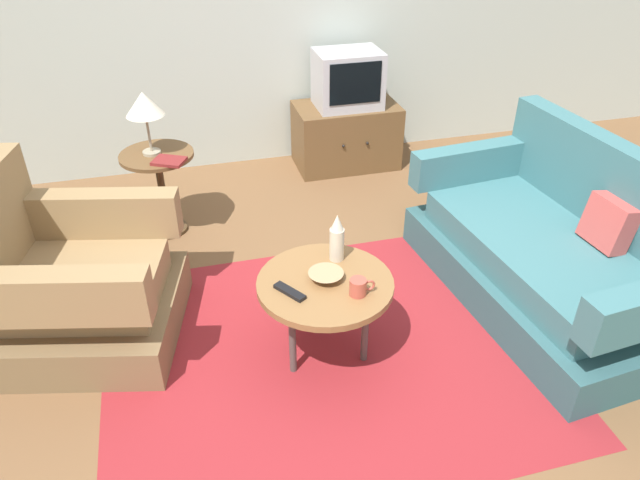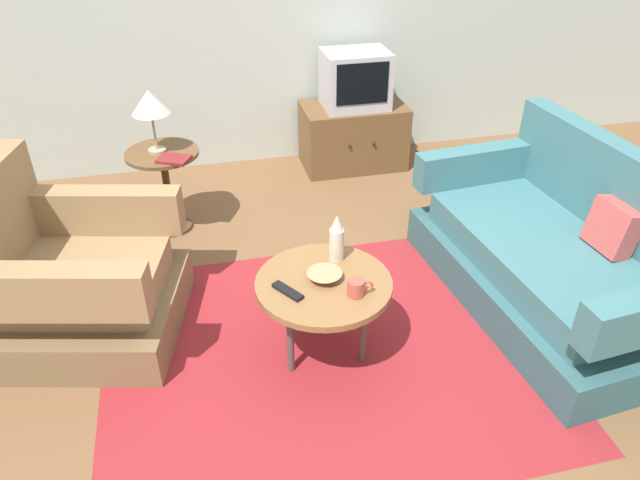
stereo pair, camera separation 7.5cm
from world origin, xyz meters
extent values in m
plane|color=brown|center=(0.00, 0.00, 0.00)|extent=(16.00, 16.00, 0.00)
cube|color=maroon|center=(-0.02, -0.05, 0.00)|extent=(2.29, 1.91, 0.00)
cube|color=brown|center=(-1.21, 0.43, 0.12)|extent=(1.13, 1.08, 0.24)
cube|color=#93754C|center=(-1.21, 0.43, 0.33)|extent=(0.92, 0.78, 0.18)
cube|color=#93754C|center=(-1.30, 0.06, 0.55)|extent=(0.95, 0.36, 0.26)
cube|color=#93754C|center=(-1.13, 0.79, 0.55)|extent=(0.95, 0.36, 0.26)
cube|color=#325C60|center=(1.33, 0.08, 0.12)|extent=(1.05, 1.78, 0.24)
cube|color=#3D7075|center=(1.33, 0.08, 0.33)|extent=(0.89, 1.49, 0.18)
cube|color=#3D7075|center=(1.71, 0.12, 0.67)|extent=(0.29, 1.71, 0.50)
cube|color=#3D7075|center=(1.26, 0.86, 0.54)|extent=(0.91, 0.22, 0.24)
cube|color=#C64C47|center=(1.59, -0.04, 0.55)|extent=(0.18, 0.28, 0.28)
cylinder|color=olive|center=(-0.02, -0.05, 0.45)|extent=(0.68, 0.68, 0.04)
cylinder|color=#4C4742|center=(-0.03, 0.16, 0.22)|extent=(0.04, 0.04, 0.44)
cylinder|color=#4C4742|center=(-0.21, -0.14, 0.22)|extent=(0.04, 0.04, 0.44)
cylinder|color=#4C4742|center=(0.17, -0.15, 0.22)|extent=(0.04, 0.04, 0.44)
cylinder|color=brown|center=(-0.76, 1.42, 0.58)|extent=(0.48, 0.48, 0.02)
cylinder|color=#47311C|center=(-0.76, 1.42, 0.28)|extent=(0.05, 0.05, 0.57)
cylinder|color=#47311C|center=(-0.76, 1.42, 0.01)|extent=(0.27, 0.27, 0.02)
cube|color=brown|center=(0.76, 2.13, 0.26)|extent=(0.84, 0.49, 0.52)
sphere|color=black|center=(0.66, 1.87, 0.29)|extent=(0.02, 0.02, 0.02)
sphere|color=black|center=(0.86, 1.87, 0.29)|extent=(0.02, 0.02, 0.02)
cube|color=#B7B7BC|center=(0.76, 2.12, 0.74)|extent=(0.51, 0.39, 0.44)
cube|color=black|center=(0.76, 1.92, 0.77)|extent=(0.41, 0.01, 0.32)
cylinder|color=#9E937A|center=(-0.79, 1.43, 0.60)|extent=(0.12, 0.12, 0.02)
cylinder|color=#9E937A|center=(-0.79, 1.43, 0.73)|extent=(0.02, 0.02, 0.24)
cone|color=beige|center=(-0.79, 1.43, 0.93)|extent=(0.24, 0.24, 0.15)
cylinder|color=beige|center=(0.09, 0.12, 0.56)|extent=(0.08, 0.08, 0.18)
cone|color=beige|center=(0.09, 0.12, 0.69)|extent=(0.07, 0.07, 0.09)
cylinder|color=#B74C3D|center=(0.11, -0.19, 0.51)|extent=(0.08, 0.08, 0.08)
torus|color=#B74C3D|center=(0.16, -0.19, 0.51)|extent=(0.06, 0.01, 0.06)
cone|color=tan|center=(-0.01, -0.03, 0.49)|extent=(0.18, 0.18, 0.04)
cube|color=black|center=(-0.21, -0.10, 0.48)|extent=(0.14, 0.17, 0.02)
cube|color=maroon|center=(-0.69, 1.26, 0.60)|extent=(0.24, 0.22, 0.02)
camera|label=1|loc=(-0.65, -2.31, 2.24)|focal=33.43mm
camera|label=2|loc=(-0.57, -2.33, 2.24)|focal=33.43mm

